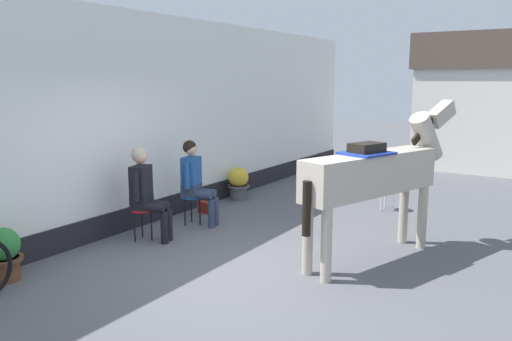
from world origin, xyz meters
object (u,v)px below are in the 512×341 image
Objects in this scene: flower_planter_nearest at (3,253)px; flower_planter_farthest at (238,182)px; seated_visitor_near at (145,189)px; spare_stool_white at (387,188)px; saddled_horse_center at (377,173)px; satchel_bag at (206,207)px; seated_visitor_far at (195,178)px.

flower_planter_nearest and flower_planter_farthest have the same top height.
flower_planter_farthest is at bearing 89.90° from flower_planter_nearest.
seated_visitor_near is 4.39m from spare_stool_white.
satchel_bag is (-3.32, 0.64, -1.06)m from saddled_horse_center.
flower_planter_farthest is (-0.34, 2.91, -0.44)m from seated_visitor_near.
flower_planter_farthest reaches higher than spare_stool_white.
seated_visitor_far is 0.48× the size of saddled_horse_center.
seated_visitor_far is at bearing 115.28° from satchel_bag.
flower_planter_nearest is at bearing 88.69° from satchel_bag.
flower_planter_farthest is 2.29× the size of satchel_bag.
flower_planter_farthest is at bearing -165.27° from spare_stool_white.
saddled_horse_center is 2.76m from spare_stool_white.
flower_planter_nearest is at bearing -90.10° from flower_planter_farthest.
seated_visitor_near is at bearing -161.00° from saddled_horse_center.
seated_visitor_near is 2.96m from flower_planter_farthest.
seated_visitor_near is 3.30m from saddled_horse_center.
spare_stool_white is at bearing 104.61° from saddled_horse_center.
flower_planter_nearest is 6.29m from spare_stool_white.
flower_planter_farthest is 2.86m from spare_stool_white.
seated_visitor_near is 3.02× the size of spare_stool_white.
seated_visitor_far reaches higher than flower_planter_farthest.
satchel_bag is at bearing 114.67° from seated_visitor_far.
seated_visitor_near is 1.00× the size of seated_visitor_far.
saddled_horse_center is 3.98m from flower_planter_farthest.
spare_stool_white is at bearing 48.08° from seated_visitor_far.
saddled_horse_center reaches higher than satchel_bag.
seated_visitor_near is 4.96× the size of satchel_bag.
satchel_bag is at bearing 88.08° from flower_planter_nearest.
flower_planter_nearest is 3.73m from satchel_bag.
flower_planter_farthest is at bearing 151.83° from saddled_horse_center.
seated_visitor_far reaches higher than satchel_bag.
saddled_horse_center is 10.28× the size of satchel_bag.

